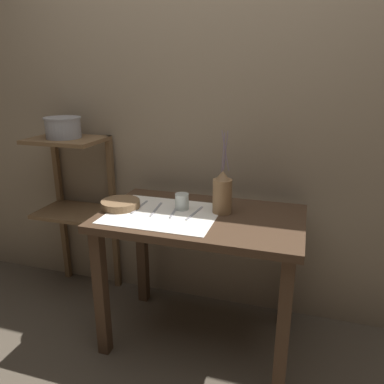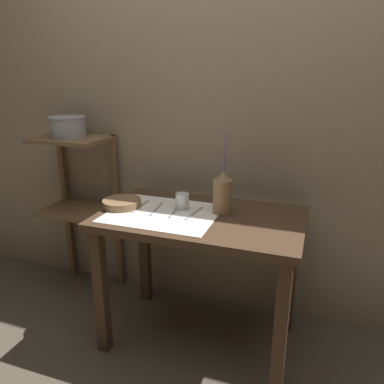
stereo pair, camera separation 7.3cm
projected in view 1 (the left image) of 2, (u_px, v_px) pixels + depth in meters
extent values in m
plane|color=brown|center=(200.00, 337.00, 2.18)|extent=(12.00, 12.00, 0.00)
cube|color=gray|center=(221.00, 121.00, 2.20)|extent=(7.00, 0.06, 2.40)
cube|color=#422D1E|center=(201.00, 218.00, 1.95)|extent=(1.05, 0.64, 0.04)
cube|color=#422D1E|center=(101.00, 294.00, 1.96)|extent=(0.06, 0.06, 0.73)
cube|color=#422D1E|center=(283.00, 328.00, 1.70)|extent=(0.06, 0.06, 0.73)
cube|color=#422D1E|center=(142.00, 251.00, 2.44)|extent=(0.06, 0.06, 0.73)
cube|color=#422D1E|center=(290.00, 272.00, 2.18)|extent=(0.06, 0.06, 0.73)
cube|color=brown|center=(66.00, 140.00, 2.30)|extent=(0.45, 0.33, 0.02)
cube|color=brown|center=(74.00, 212.00, 2.45)|extent=(0.45, 0.33, 0.02)
cube|color=brown|center=(61.00, 209.00, 2.66)|extent=(0.04, 0.04, 1.09)
cube|color=brown|center=(114.00, 215.00, 2.54)|extent=(0.04, 0.04, 1.09)
cube|color=white|center=(163.00, 213.00, 1.96)|extent=(0.57, 0.46, 0.00)
cylinder|color=olive|center=(222.00, 196.00, 1.95)|extent=(0.10, 0.10, 0.18)
cone|color=olive|center=(223.00, 175.00, 1.91)|extent=(0.08, 0.08, 0.05)
cylinder|color=slate|center=(223.00, 152.00, 1.87)|extent=(0.01, 0.02, 0.20)
cylinder|color=slate|center=(225.00, 157.00, 1.89)|extent=(0.02, 0.01, 0.14)
cylinder|color=slate|center=(225.00, 151.00, 1.88)|extent=(0.05, 0.03, 0.20)
cylinder|color=slate|center=(226.00, 151.00, 1.89)|extent=(0.02, 0.01, 0.20)
cylinder|color=brown|center=(121.00, 204.00, 2.04)|extent=(0.21, 0.21, 0.04)
cylinder|color=#B7C1BC|center=(182.00, 202.00, 2.00)|extent=(0.07, 0.07, 0.09)
cube|color=#939399|center=(139.00, 207.00, 2.04)|extent=(0.01, 0.21, 0.00)
cube|color=#939399|center=(156.00, 209.00, 2.01)|extent=(0.03, 0.21, 0.00)
cube|color=#939399|center=(175.00, 211.00, 1.99)|extent=(0.03, 0.21, 0.00)
sphere|color=#939399|center=(179.00, 204.00, 2.08)|extent=(0.02, 0.02, 0.02)
cube|color=#939399|center=(194.00, 213.00, 1.95)|extent=(0.04, 0.21, 0.00)
cylinder|color=#939399|center=(63.00, 128.00, 2.28)|extent=(0.21, 0.21, 0.13)
cylinder|color=#939399|center=(62.00, 118.00, 2.27)|extent=(0.22, 0.22, 0.01)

